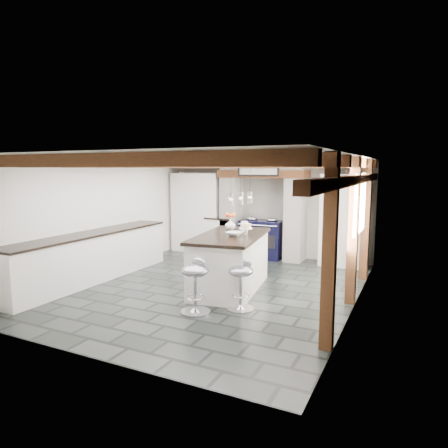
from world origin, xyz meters
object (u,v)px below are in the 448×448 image
at_px(kitchen_island, 230,261).
at_px(bar_stool_near, 241,279).
at_px(bar_stool_far, 196,279).
at_px(range_cooker, 262,238).

relative_size(kitchen_island, bar_stool_near, 2.75).
height_order(bar_stool_near, bar_stool_far, bar_stool_far).
bearing_deg(bar_stool_far, kitchen_island, 108.65).
bearing_deg(kitchen_island, bar_stool_far, -96.53).
bearing_deg(bar_stool_near, kitchen_island, 106.79).
bearing_deg(range_cooker, kitchen_island, -81.42).
height_order(range_cooker, bar_stool_near, range_cooker).
distance_m(range_cooker, bar_stool_far, 3.95).
bearing_deg(range_cooker, bar_stool_far, -83.57).
xyz_separation_m(bar_stool_near, bar_stool_far, (-0.54, -0.41, 0.03)).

